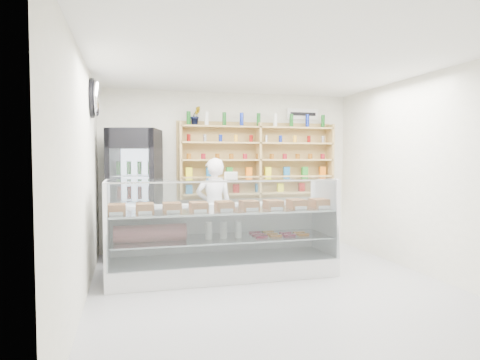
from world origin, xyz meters
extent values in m
plane|color=#A4A4A9|center=(0.00, 0.00, 0.00)|extent=(5.00, 5.00, 0.00)
plane|color=white|center=(0.00, 0.00, 2.80)|extent=(5.00, 5.00, 0.00)
plane|color=beige|center=(0.00, 2.50, 1.40)|extent=(4.50, 0.00, 4.50)
plane|color=beige|center=(0.00, -2.50, 1.40)|extent=(4.50, 0.00, 4.50)
plane|color=beige|center=(-2.25, 0.00, 1.40)|extent=(0.00, 5.00, 5.00)
plane|color=beige|center=(2.25, 0.00, 1.40)|extent=(0.00, 5.00, 5.00)
cube|color=white|center=(-0.51, 0.73, 0.13)|extent=(3.10, 0.88, 0.26)
cube|color=white|center=(-0.51, 1.13, 0.58)|extent=(3.10, 0.05, 0.65)
cube|color=silver|center=(-0.51, 0.73, 0.53)|extent=(2.98, 0.77, 0.02)
cube|color=silver|center=(-0.51, 0.73, 0.91)|extent=(3.04, 0.81, 0.02)
cube|color=silver|center=(-0.51, 0.30, 0.80)|extent=(3.04, 0.13, 1.08)
cube|color=silver|center=(-0.51, 0.67, 1.34)|extent=(3.04, 0.62, 0.01)
imported|color=white|center=(-0.39, 1.94, 0.82)|extent=(0.63, 0.45, 1.63)
cube|color=black|center=(-1.65, 2.07, 1.05)|extent=(0.92, 0.90, 2.10)
cube|color=#2D0433|center=(-1.56, 1.74, 1.94)|extent=(0.72, 0.22, 0.29)
cube|color=silver|center=(-1.56, 1.72, 0.95)|extent=(0.61, 0.17, 1.66)
cube|color=tan|center=(-0.90, 2.34, 1.59)|extent=(0.04, 0.28, 1.33)
cube|color=tan|center=(0.50, 2.34, 1.59)|extent=(0.04, 0.28, 1.33)
cube|color=tan|center=(1.90, 2.34, 1.59)|extent=(0.04, 0.28, 1.33)
cube|color=tan|center=(0.50, 2.34, 1.00)|extent=(2.80, 0.28, 0.03)
cube|color=tan|center=(0.50, 2.34, 1.30)|extent=(2.80, 0.28, 0.03)
cube|color=tan|center=(0.50, 2.34, 1.60)|extent=(2.80, 0.28, 0.03)
cube|color=tan|center=(0.50, 2.34, 1.90)|extent=(2.80, 0.28, 0.03)
cube|color=tan|center=(0.50, 2.34, 2.18)|extent=(2.80, 0.28, 0.03)
imported|color=#1E6626|center=(-0.63, 2.34, 2.36)|extent=(0.21, 0.19, 0.32)
ellipsoid|color=silver|center=(-2.17, 1.20, 2.45)|extent=(0.15, 0.50, 0.50)
cube|color=white|center=(1.40, 2.47, 2.45)|extent=(0.62, 0.03, 0.20)
camera|label=1|loc=(-1.75, -4.98, 1.64)|focal=32.00mm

